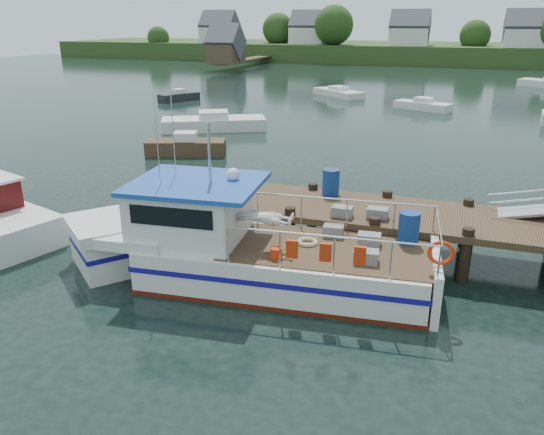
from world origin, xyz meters
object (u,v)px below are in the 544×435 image
(lobster_boat, at_px, (238,248))
(moored_rowboat, at_px, (186,146))
(moored_b, at_px, (423,105))
(moored_d, at_px, (338,93))
(moored_e, at_px, (179,96))
(moored_a, at_px, (214,123))

(lobster_boat, distance_m, moored_rowboat, 15.08)
(moored_b, distance_m, moored_d, 9.94)
(lobster_boat, bearing_deg, moored_rowboat, 117.86)
(moored_b, xyz_separation_m, moored_e, (-21.02, -1.76, 0.01))
(moored_rowboat, relative_size, moored_e, 1.14)
(moored_a, distance_m, moored_d, 19.09)
(lobster_boat, distance_m, moored_b, 32.32)
(moored_d, bearing_deg, moored_a, -122.00)
(moored_rowboat, height_order, moored_a, moored_a)
(moored_a, relative_size, moored_b, 1.47)
(moored_a, xyz_separation_m, moored_d, (4.18, 18.63, -0.10))
(moored_rowboat, xyz_separation_m, moored_b, (10.84, 19.64, -0.08))
(moored_d, height_order, moored_e, moored_e)
(moored_a, relative_size, moored_d, 1.27)
(lobster_boat, distance_m, moored_d, 38.32)
(lobster_boat, height_order, moored_a, lobster_boat)
(moored_rowboat, bearing_deg, moored_b, 71.77)
(moored_d, distance_m, moored_e, 14.86)
(moored_rowboat, bearing_deg, moored_d, 94.63)
(lobster_boat, bearing_deg, moored_a, 111.38)
(lobster_boat, height_order, moored_rowboat, lobster_boat)
(moored_rowboat, distance_m, moored_d, 25.46)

